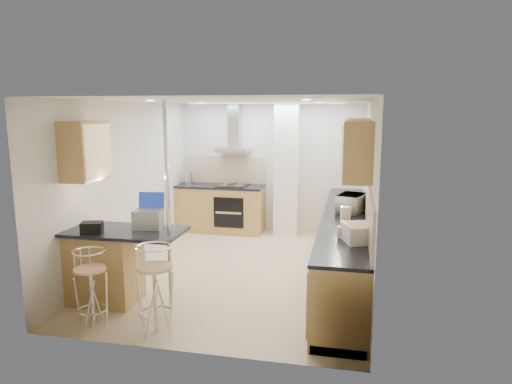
% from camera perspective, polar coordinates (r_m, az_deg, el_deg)
% --- Properties ---
extents(ground, '(4.80, 4.80, 0.00)m').
position_cam_1_polar(ground, '(6.95, -1.77, -9.72)').
color(ground, tan).
rests_on(ground, ground).
extents(room_shell, '(3.64, 4.84, 2.51)m').
position_cam_1_polar(room_shell, '(6.88, 1.53, 3.30)').
color(room_shell, silver).
rests_on(room_shell, ground).
extents(right_counter, '(0.63, 4.40, 0.92)m').
position_cam_1_polar(right_counter, '(6.63, 11.00, -6.73)').
color(right_counter, '#A27C40').
rests_on(right_counter, ground).
extents(back_counter, '(1.70, 0.63, 0.92)m').
position_cam_1_polar(back_counter, '(9.02, -4.46, -2.03)').
color(back_counter, '#A27C40').
rests_on(back_counter, ground).
extents(peninsula, '(1.47, 0.72, 0.94)m').
position_cam_1_polar(peninsula, '(5.90, -16.08, -8.94)').
color(peninsula, '#A27C40').
rests_on(peninsula, ground).
extents(microwave, '(0.45, 0.55, 0.26)m').
position_cam_1_polar(microwave, '(6.67, 11.80, -1.40)').
color(microwave, silver).
rests_on(microwave, right_counter).
extents(laptop, '(0.37, 0.30, 0.23)m').
position_cam_1_polar(laptop, '(5.74, -13.32, -3.32)').
color(laptop, '#989A9F').
rests_on(laptop, peninsula).
extents(bag, '(0.28, 0.24, 0.13)m').
position_cam_1_polar(bag, '(5.73, -19.83, -4.19)').
color(bag, black).
rests_on(bag, peninsula).
extents(bar_stool_near, '(0.48, 0.48, 0.89)m').
position_cam_1_polar(bar_stool_near, '(5.42, -19.92, -11.27)').
color(bar_stool_near, tan).
rests_on(bar_stool_near, ground).
extents(bar_stool_end, '(0.56, 0.56, 0.98)m').
position_cam_1_polar(bar_stool_end, '(5.07, -12.48, -11.80)').
color(bar_stool_end, tan).
rests_on(bar_stool_end, ground).
extents(jar_a, '(0.15, 0.15, 0.17)m').
position_cam_1_polar(jar_a, '(6.71, 11.07, -1.73)').
color(jar_a, beige).
rests_on(jar_a, right_counter).
extents(jar_b, '(0.14, 0.14, 0.14)m').
position_cam_1_polar(jar_b, '(7.07, 11.39, -1.25)').
color(jar_b, beige).
rests_on(jar_b, right_counter).
extents(jar_c, '(0.14, 0.14, 0.20)m').
position_cam_1_polar(jar_c, '(6.11, 11.12, -2.73)').
color(jar_c, '#C1B79A').
rests_on(jar_c, right_counter).
extents(jar_d, '(0.13, 0.13, 0.13)m').
position_cam_1_polar(jar_d, '(5.36, 10.62, -4.96)').
color(jar_d, silver).
rests_on(jar_d, right_counter).
extents(bread_bin, '(0.40, 0.45, 0.20)m').
position_cam_1_polar(bread_bin, '(5.23, 12.61, -5.02)').
color(bread_bin, beige).
rests_on(bread_bin, right_counter).
extents(kettle, '(0.16, 0.16, 0.25)m').
position_cam_1_polar(kettle, '(9.13, -8.46, 1.76)').
color(kettle, '#B6B9BB').
rests_on(kettle, back_counter).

